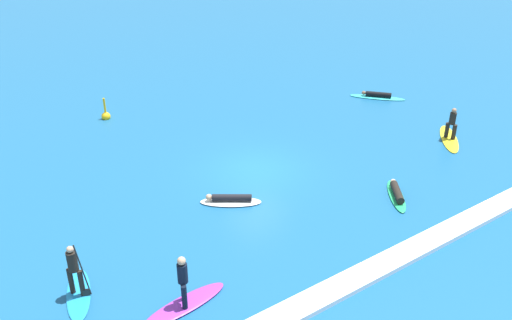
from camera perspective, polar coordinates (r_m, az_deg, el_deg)
ground_plane at (r=24.37m, az=0.00°, el=-1.04°), size 120.00×120.00×0.00m
surfer_on_yellow_board at (r=28.69m, az=19.51°, el=2.72°), size 2.79×2.86×1.65m
surfer_on_purple_board at (r=17.15m, az=-7.46°, el=-13.75°), size 2.99×1.07×1.83m
surfer_on_white_board at (r=21.95m, az=-2.71°, el=-4.16°), size 2.45×2.04×0.39m
surfer_on_green_board at (r=23.03m, az=14.38°, el=-3.38°), size 1.96×2.38×0.41m
surfer_on_teal_board at (r=33.13m, az=12.47°, el=6.51°), size 2.59×2.83×0.37m
surfer_on_blue_board at (r=18.16m, az=-18.13°, el=-11.96°), size 1.54×2.68×2.02m
marker_buoy at (r=30.59m, az=-15.31°, el=4.46°), size 0.48×0.48×1.28m
wave_crest at (r=19.36m, az=13.89°, el=-10.11°), size 18.60×0.90×0.18m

